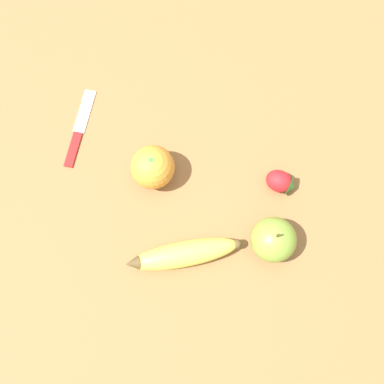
{
  "coord_description": "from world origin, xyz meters",
  "views": [
    {
      "loc": [
        0.24,
        -0.16,
        0.8
      ],
      "look_at": [
        0.06,
        -0.05,
        0.03
      ],
      "focal_mm": 42.0,
      "sensor_mm": 36.0,
      "label": 1
    }
  ],
  "objects_px": {
    "strawberry": "(281,182)",
    "paring_knife": "(79,130)",
    "orange": "(153,167)",
    "apple": "(274,240)",
    "banana": "(184,254)"
  },
  "relations": [
    {
      "from": "apple",
      "to": "orange",
      "type": "bearing_deg",
      "value": -152.99
    },
    {
      "from": "strawberry",
      "to": "paring_knife",
      "type": "height_order",
      "value": "strawberry"
    },
    {
      "from": "banana",
      "to": "orange",
      "type": "bearing_deg",
      "value": -81.03
    },
    {
      "from": "strawberry",
      "to": "paring_knife",
      "type": "distance_m",
      "value": 0.39
    },
    {
      "from": "banana",
      "to": "apple",
      "type": "bearing_deg",
      "value": 177.59
    },
    {
      "from": "paring_knife",
      "to": "apple",
      "type": "bearing_deg",
      "value": -19.22
    },
    {
      "from": "orange",
      "to": "paring_knife",
      "type": "height_order",
      "value": "orange"
    },
    {
      "from": "apple",
      "to": "paring_knife",
      "type": "height_order",
      "value": "apple"
    },
    {
      "from": "paring_knife",
      "to": "strawberry",
      "type": "bearing_deg",
      "value": -4.0
    },
    {
      "from": "apple",
      "to": "paring_knife",
      "type": "xyz_separation_m",
      "value": [
        -0.37,
        -0.19,
        -0.03
      ]
    },
    {
      "from": "apple",
      "to": "strawberry",
      "type": "bearing_deg",
      "value": 137.12
    },
    {
      "from": "orange",
      "to": "paring_knife",
      "type": "xyz_separation_m",
      "value": [
        -0.15,
        -0.08,
        -0.04
      ]
    },
    {
      "from": "orange",
      "to": "apple",
      "type": "relative_size",
      "value": 0.94
    },
    {
      "from": "orange",
      "to": "strawberry",
      "type": "height_order",
      "value": "orange"
    },
    {
      "from": "apple",
      "to": "paring_knife",
      "type": "relative_size",
      "value": 0.64
    }
  ]
}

